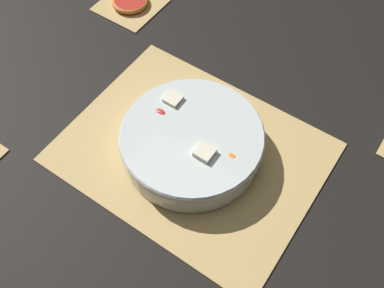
{
  "coord_description": "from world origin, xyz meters",
  "views": [
    {
      "loc": [
        -0.25,
        0.37,
        0.71
      ],
      "look_at": [
        0.0,
        0.0,
        0.03
      ],
      "focal_mm": 42.0,
      "sensor_mm": 36.0,
      "label": 1
    }
  ],
  "objects": [
    {
      "name": "fruit_salad_bowl",
      "position": [
        -0.0,
        -0.0,
        0.04
      ],
      "size": [
        0.26,
        0.26,
        0.07
      ],
      "color": "silver",
      "rests_on": "bamboo_mat_center"
    },
    {
      "name": "coaster_mat_near_right",
      "position": [
        0.36,
        -0.26,
        0.0
      ],
      "size": [
        0.14,
        0.14,
        0.01
      ],
      "color": "tan",
      "rests_on": "ground_plane"
    },
    {
      "name": "bamboo_mat_center",
      "position": [
        0.0,
        0.0,
        0.0
      ],
      "size": [
        0.47,
        0.36,
        0.01
      ],
      "color": "tan",
      "rests_on": "ground_plane"
    },
    {
      "name": "grapefruit_slice",
      "position": [
        0.36,
        -0.26,
        0.01
      ],
      "size": [
        0.09,
        0.09,
        0.01
      ],
      "color": "red",
      "rests_on": "coaster_mat_near_right"
    },
    {
      "name": "ground_plane",
      "position": [
        0.0,
        0.0,
        0.0
      ],
      "size": [
        6.0,
        6.0,
        0.0
      ],
      "primitive_type": "plane",
      "color": "black"
    }
  ]
}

